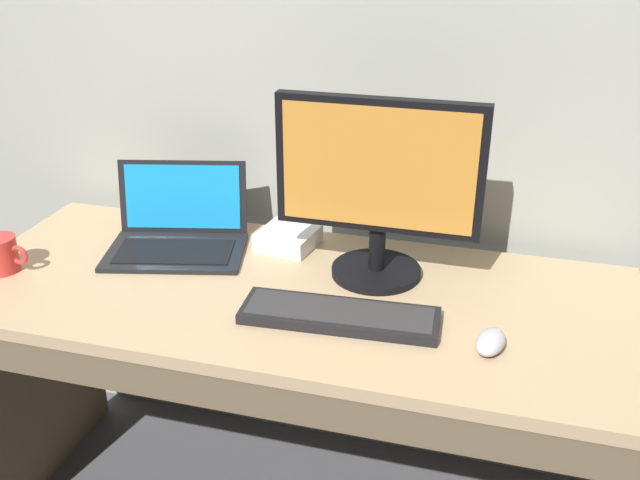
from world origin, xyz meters
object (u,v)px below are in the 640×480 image
Objects in this scene: wired_keyboard at (339,315)px; computer_mouse at (490,342)px; laptop_black at (178,235)px; external_monitor at (378,184)px; external_drive_box at (288,238)px; coffee_mug at (1,254)px.

computer_mouse reaches higher than wired_keyboard.
laptop_black is 0.58m from external_monitor.
laptop_black reaches higher than computer_mouse.
computer_mouse is at bearing -40.22° from external_monitor.
external_drive_box is 0.73m from coffee_mug.
wired_keyboard is 0.33m from computer_mouse.
computer_mouse is 0.70× the size of external_drive_box.
wired_keyboard is at bearing -25.38° from laptop_black.
laptop_black is 0.91× the size of wired_keyboard.
computer_mouse is 1.21m from coffee_mug.
external_monitor is 0.45m from computer_mouse.
wired_keyboard is (-0.04, -0.22, -0.24)m from external_monitor.
wired_keyboard is 3.05× the size of external_drive_box.
laptop_black is 2.78× the size of external_drive_box.
coffee_mug is (-0.91, -0.22, -0.20)m from external_monitor.
coffee_mug is at bearing -153.40° from external_drive_box.
external_monitor is at bearing 80.64° from wired_keyboard.
external_drive_box reaches higher than computer_mouse.
external_drive_box reaches higher than wired_keyboard.
external_drive_box is (-0.23, 0.33, 0.01)m from wired_keyboard.
external_monitor reaches higher than wired_keyboard.
coffee_mug is at bearing 179.74° from wired_keyboard.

